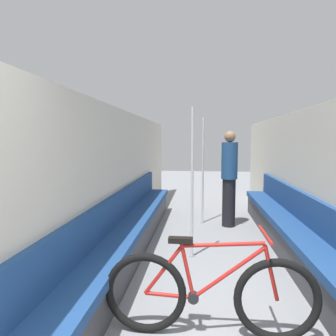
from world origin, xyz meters
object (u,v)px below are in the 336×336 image
object	(u,v)px
grab_pole_near	(203,172)
passenger_standing	(229,177)
grab_pole_far	(192,185)
bicycle	(210,294)
bench_seat_row_left	(131,232)
bench_seat_row_right	(295,237)

from	to	relation	value
grab_pole_near	passenger_standing	world-z (taller)	grab_pole_near
grab_pole_near	grab_pole_far	bearing A→B (deg)	-95.22
passenger_standing	bicycle	bearing A→B (deg)	-177.53
bench_seat_row_left	passenger_standing	distance (m)	2.25
bench_seat_row_right	grab_pole_near	bearing A→B (deg)	126.47
grab_pole_near	bicycle	bearing A→B (deg)	-89.46
grab_pole_near	grab_pole_far	size ratio (longest dim) A/B	1.00
bench_seat_row_right	grab_pole_far	bearing A→B (deg)	-177.21
bench_seat_row_left	grab_pole_near	world-z (taller)	grab_pole_near
bench_seat_row_right	bicycle	bearing A→B (deg)	-124.30
bench_seat_row_right	grab_pole_near	distance (m)	2.21
bicycle	passenger_standing	size ratio (longest dim) A/B	0.98
bench_seat_row_left	bicycle	bearing A→B (deg)	-58.76
passenger_standing	bench_seat_row_left	bearing A→B (deg)	144.90
passenger_standing	bench_seat_row_right	bearing A→B (deg)	-143.05
bicycle	passenger_standing	distance (m)	3.37
bicycle	grab_pole_near	size ratio (longest dim) A/B	0.85
bench_seat_row_right	grab_pole_far	xyz separation A→B (m)	(-1.41, -0.07, 0.70)
bench_seat_row_left	grab_pole_far	world-z (taller)	grab_pole_far
grab_pole_near	passenger_standing	bearing A→B (deg)	-19.62
grab_pole_near	passenger_standing	size ratio (longest dim) A/B	1.15
bench_seat_row_left	bicycle	world-z (taller)	bicycle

